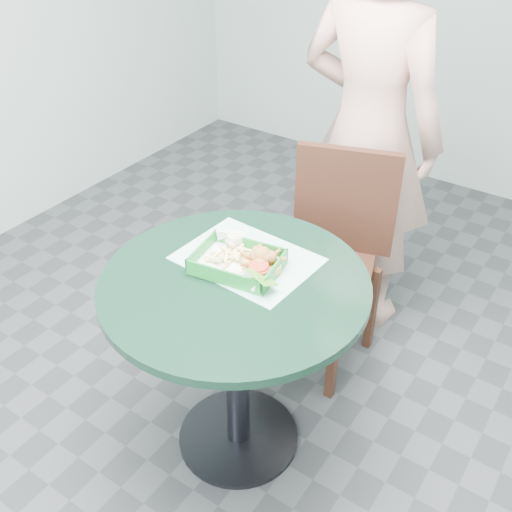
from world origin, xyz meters
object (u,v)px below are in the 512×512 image
Objects in this scene: diner_person at (373,92)px; cafe_table at (236,325)px; sauce_ramekin at (241,243)px; food_basket at (237,270)px; crab_sandwich at (261,266)px; dining_chair at (331,246)px.

cafe_table is at bearing 95.97° from diner_person.
diner_person is 0.89m from sauce_ramekin.
diner_person is at bearing 90.06° from food_basket.
crab_sandwich is at bearing 56.07° from cafe_table.
food_basket is 0.09m from crab_sandwich.
cafe_table is 1.11m from diner_person.
food_basket is at bearing -111.56° from dining_chair.
sauce_ramekin is at bearing 90.71° from diner_person.
diner_person is at bearing 91.64° from cafe_table.
food_basket is (0.00, -0.94, -0.31)m from diner_person.
food_basket is (-0.03, -0.60, 0.23)m from dining_chair.
food_basket is at bearing -164.86° from crab_sandwich.
cafe_table is 6.85× the size of crab_sandwich.
crab_sandwich is at bearing -29.41° from sauce_ramekin.
sauce_ramekin reaches higher than cafe_table.
sauce_ramekin is (-0.13, 0.07, -0.00)m from crab_sandwich.
cafe_table is 0.20m from food_basket.
food_basket is 2.14× the size of crab_sandwich.
food_basket is at bearing 94.39° from diner_person.
crab_sandwich is (0.04, -0.58, 0.27)m from dining_chair.
crab_sandwich is (0.05, 0.07, 0.22)m from cafe_table.
sauce_ramekin is (-0.05, 0.10, 0.03)m from food_basket.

